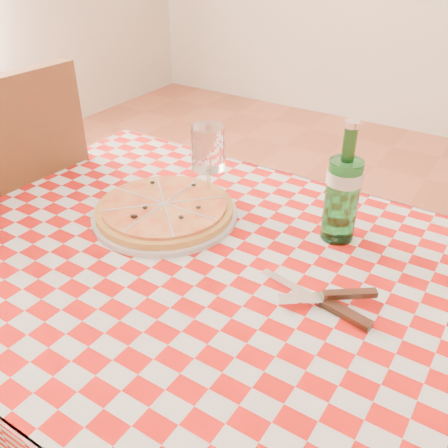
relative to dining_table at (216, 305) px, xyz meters
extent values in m
cube|color=brown|center=(0.00, 0.00, 0.07)|extent=(1.20, 0.80, 0.04)
cylinder|color=brown|center=(-0.54, 0.34, -0.30)|extent=(0.06, 0.06, 0.71)
cube|color=#B20F0A|center=(0.00, 0.00, 0.09)|extent=(1.30, 0.90, 0.01)
cylinder|color=brown|center=(-0.62, 0.20, -0.42)|extent=(0.04, 0.04, 0.48)
cylinder|color=brown|center=(-1.02, 0.22, -0.42)|extent=(0.04, 0.04, 0.48)
cube|color=brown|center=(-0.62, 0.00, 0.12)|extent=(0.07, 0.47, 0.51)
camera|label=1|loc=(0.44, -0.65, 0.68)|focal=40.00mm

